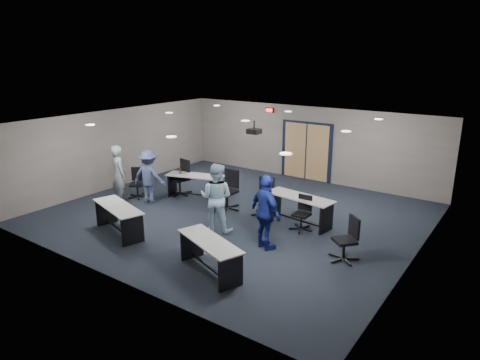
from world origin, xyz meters
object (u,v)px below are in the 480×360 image
Objects in this scene: chair_back_b at (227,190)px; person_lightblue at (216,198)px; table_back_left at (195,182)px; chair_back_c at (264,197)px; chair_loose_left at (137,183)px; person_gray at (119,174)px; chair_back_a at (180,178)px; person_navy at (266,212)px; person_back at (149,176)px; chair_back_d at (302,213)px; table_front_right at (210,251)px; chair_loose_right at (345,239)px; table_front_left at (118,215)px; table_back_right at (299,205)px.

person_lightblue reaches higher than chair_back_b.
table_back_left is 2.69m from chair_back_c.
table_back_left is at bearing -0.20° from chair_loose_left.
person_lightblue is at bearing -62.32° from chair_back_b.
chair_loose_left is at bearing -71.07° from person_gray.
chair_back_a is 3.34m from person_lightblue.
person_navy reaches higher than person_back.
chair_loose_left is (-5.58, -0.68, 0.02)m from chair_back_d.
table_front_right is at bearing -100.40° from chair_back_d.
person_navy is 1.08× the size of person_back.
table_back_left is at bearing -141.17° from person_back.
table_front_right is 3.04m from chair_loose_right.
table_front_left is at bearing 23.02° from person_lightblue.
chair_loose_left is 3.85m from person_lightblue.
table_back_left is 0.63m from chair_back_a.
table_front_right is 1.98× the size of chair_loose_left.
chair_back_b is 2.56m from chair_back_d.
table_front_right is at bearing -57.96° from chair_back_b.
chair_loose_right is (4.15, -1.14, -0.08)m from chair_back_b.
chair_back_b is at bearing -10.57° from person_navy.
person_navy is (-0.17, -1.51, 0.45)m from chair_back_d.
person_navy is at bearing 99.29° from table_front_right.
person_lightblue is 1.65m from person_navy.
chair_back_a reaches higher than chair_loose_right.
person_gray is at bearing 21.42° from person_back.
person_back reaches higher than table_front_left.
chair_back_b is at bearing -166.99° from table_back_right.
table_front_left is 3.43m from chair_back_a.
table_front_right is 1.76× the size of chair_back_c.
chair_back_b is (1.19, 3.08, 0.08)m from table_front_left.
chair_loose_right is (7.18, -0.33, 0.03)m from chair_loose_left.
chair_back_c is 0.64× the size of person_back.
table_back_right is 1.89m from person_navy.
chair_back_d is at bearing -141.95° from person_gray.
table_front_left is 1.08× the size of person_navy.
chair_back_d is (3.75, 2.95, -0.06)m from table_front_left.
chair_back_a is (-0.62, -0.06, 0.06)m from table_back_left.
chair_back_a is 0.63× the size of person_lightblue.
person_gray is at bearing -109.24° from chair_back_a.
chair_back_b is at bearing -27.82° from table_back_left.
person_gray is (-7.24, -0.29, 0.40)m from chair_loose_right.
table_back_right is 1.12m from chair_back_c.
person_lightblue reaches higher than chair_back_a.
chair_back_a is 1.19× the size of chair_loose_left.
chair_back_c reaches higher than chair_back_d.
table_front_right is (3.23, -0.25, -0.01)m from table_front_left.
table_front_right is 5.04m from person_back.
person_lightblue is at bearing -125.26° from table_back_right.
chair_back_b reaches higher than table_front_right.
person_back is at bearing -118.48° from person_gray.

